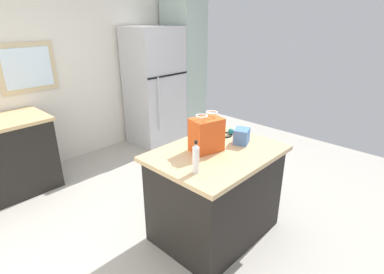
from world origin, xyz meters
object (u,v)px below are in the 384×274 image
object	(u,v)px
kitchen_island	(215,193)
shopping_bag	(206,134)
small_box	(242,136)
tall_cabinet	(184,68)
ear_defenders	(225,133)
bottle	(196,158)
refrigerator	(155,87)

from	to	relation	value
kitchen_island	shopping_bag	xyz separation A→B (m)	(-0.05, 0.08, 0.58)
small_box	tall_cabinet	bearing A→B (deg)	56.11
ear_defenders	tall_cabinet	bearing A→B (deg)	54.04
bottle	small_box	bearing A→B (deg)	6.04
tall_cabinet	small_box	bearing A→B (deg)	-123.89
ear_defenders	shopping_bag	bearing A→B (deg)	-165.83
kitchen_island	shopping_bag	distance (m)	0.58
small_box	ear_defenders	size ratio (longest dim) A/B	0.74
kitchen_island	shopping_bag	bearing A→B (deg)	121.23
refrigerator	tall_cabinet	size ratio (longest dim) A/B	0.81
tall_cabinet	ear_defenders	xyz separation A→B (m)	(-1.47, -2.03, -0.23)
bottle	ear_defenders	size ratio (longest dim) A/B	1.28
bottle	refrigerator	bearing A→B (deg)	56.35
small_box	bottle	world-z (taller)	bottle
refrigerator	tall_cabinet	bearing A→B (deg)	0.02
tall_cabinet	ear_defenders	distance (m)	2.52
refrigerator	bottle	world-z (taller)	refrigerator
shopping_bag	bottle	distance (m)	0.41
refrigerator	shopping_bag	distance (m)	2.44
kitchen_island	refrigerator	size ratio (longest dim) A/B	0.63
shopping_bag	tall_cabinet	bearing A→B (deg)	48.79
refrigerator	ear_defenders	xyz separation A→B (m)	(-0.80, -2.03, -0.02)
shopping_bag	small_box	distance (m)	0.38
refrigerator	small_box	distance (m)	2.41
kitchen_island	ear_defenders	size ratio (longest dim) A/B	5.62
shopping_bag	bottle	xyz separation A→B (m)	(-0.36, -0.21, -0.03)
kitchen_island	ear_defenders	world-z (taller)	ear_defenders
tall_cabinet	ear_defenders	size ratio (longest dim) A/B	10.99
kitchen_island	shopping_bag	size ratio (longest dim) A/B	3.37
refrigerator	shopping_bag	bearing A→B (deg)	-119.35
bottle	ear_defenders	world-z (taller)	bottle
refrigerator	small_box	size ratio (longest dim) A/B	12.03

